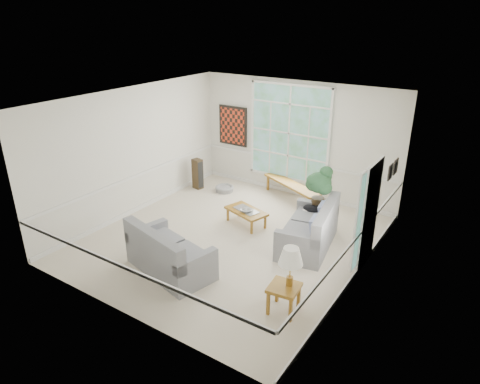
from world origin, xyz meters
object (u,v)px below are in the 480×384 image
Objects in this scene: loveseat_front at (170,249)px; coffee_table at (246,217)px; side_table at (284,299)px; loveseat_right at (308,225)px; end_table at (320,218)px.

loveseat_front reaches higher than coffee_table.
coffee_table is 3.15m from side_table.
loveseat_right reaches higher than coffee_table.
loveseat_right is 1.62m from coffee_table.
end_table is 3.10m from side_table.
loveseat_front is 2.40m from coffee_table.
loveseat_front is at bearing -118.10° from end_table.
side_table is (2.18, -2.28, 0.06)m from coffee_table.
loveseat_right is 3.43× the size of end_table.
side_table is (0.68, -3.02, -0.01)m from end_table.
loveseat_front is 2.36m from side_table.
coffee_table is at bearing -153.63° from end_table.
end_table is (1.66, 3.12, -0.21)m from loveseat_front.
side_table is (2.35, 0.09, -0.23)m from loveseat_front.
loveseat_right is at bearing 105.19° from side_table.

